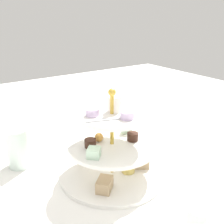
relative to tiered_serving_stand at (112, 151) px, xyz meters
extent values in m
plane|color=white|center=(0.00, 0.00, -0.07)|extent=(2.40, 2.40, 0.00)
cylinder|color=white|center=(0.00, 0.00, -0.07)|extent=(0.29, 0.29, 0.01)
cylinder|color=white|center=(0.00, 0.00, 0.02)|extent=(0.24, 0.24, 0.01)
cylinder|color=white|center=(0.00, 0.00, 0.10)|extent=(0.18, 0.18, 0.01)
cylinder|color=gold|center=(0.00, 0.00, 0.05)|extent=(0.01, 0.01, 0.24)
sphere|color=gold|center=(0.00, 0.00, 0.16)|extent=(0.02, 0.02, 0.02)
cube|color=tan|center=(0.08, -0.02, -0.05)|extent=(0.06, 0.05, 0.03)
cube|color=tan|center=(-0.02, 0.08, -0.05)|extent=(0.05, 0.06, 0.03)
cube|color=tan|center=(-0.06, -0.06, -0.05)|extent=(0.06, 0.06, 0.03)
cylinder|color=#E5C660|center=(0.04, -0.03, -0.06)|extent=(0.04, 0.04, 0.01)
cylinder|color=#381E14|center=(-0.06, 0.02, 0.03)|extent=(0.03, 0.03, 0.02)
cylinder|color=#381E14|center=(0.06, -0.02, 0.03)|extent=(0.03, 0.03, 0.02)
cube|color=silver|center=(0.07, 0.03, 0.03)|extent=(0.04, 0.04, 0.02)
cube|color=silver|center=(-0.08, -0.03, 0.03)|extent=(0.04, 0.04, 0.02)
sphere|color=gold|center=(-0.02, 0.03, 0.03)|extent=(0.02, 0.02, 0.02)
cylinder|color=silver|center=(0.01, -0.05, 0.12)|extent=(0.03, 0.03, 0.02)
cylinder|color=silver|center=(0.04, 0.03, 0.12)|extent=(0.03, 0.03, 0.02)
cylinder|color=silver|center=(-0.05, 0.02, 0.12)|extent=(0.03, 0.03, 0.02)
cylinder|color=white|center=(0.01, 0.01, 0.13)|extent=(0.04, 0.04, 0.04)
cube|color=silver|center=(-0.04, -0.03, 0.11)|extent=(0.09, 0.04, 0.00)
cube|color=silver|center=(0.04, -0.03, 0.11)|extent=(0.09, 0.03, 0.00)
cylinder|color=silver|center=(-0.19, 0.19, -0.02)|extent=(0.07, 0.07, 0.12)
cylinder|color=silver|center=(0.02, -0.27, -0.04)|extent=(0.06, 0.06, 0.07)
cube|color=silver|center=(0.18, 0.26, -0.07)|extent=(0.13, 0.13, 0.00)
camera|label=1|loc=(-0.36, -0.53, 0.35)|focal=43.48mm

